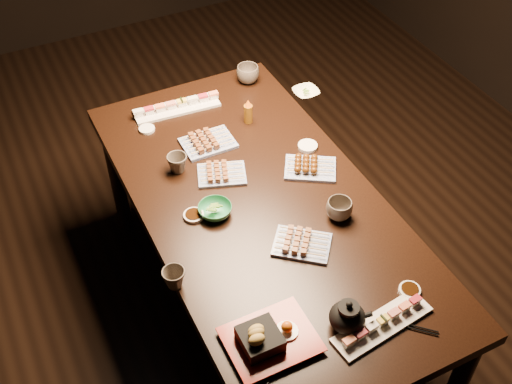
# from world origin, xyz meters

# --- Properties ---
(ground) EXTENTS (5.00, 5.00, 0.00)m
(ground) POSITION_xyz_m (0.00, 0.00, 0.00)
(ground) COLOR black
(ground) RESTS_ON ground
(dining_table) EXTENTS (1.29, 1.96, 0.75)m
(dining_table) POSITION_xyz_m (-0.17, -0.38, 0.38)
(dining_table) COLOR black
(dining_table) RESTS_ON ground
(sushi_platter_near) EXTENTS (0.38, 0.15, 0.04)m
(sushi_platter_near) POSITION_xyz_m (-0.07, -1.06, 0.77)
(sushi_platter_near) COLOR white
(sushi_platter_near) RESTS_ON dining_table
(sushi_platter_far) EXTENTS (0.40, 0.14, 0.05)m
(sushi_platter_far) POSITION_xyz_m (-0.25, 0.35, 0.77)
(sushi_platter_far) COLOR white
(sushi_platter_far) RESTS_ON dining_table
(yakitori_plate_center) EXTENTS (0.23, 0.20, 0.05)m
(yakitori_plate_center) POSITION_xyz_m (-0.25, -0.16, 0.77)
(yakitori_plate_center) COLOR #828EB6
(yakitori_plate_center) RESTS_ON dining_table
(yakitori_plate_right) EXTENTS (0.25, 0.25, 0.05)m
(yakitori_plate_right) POSITION_xyz_m (-0.14, -0.64, 0.78)
(yakitori_plate_right) COLOR #828EB6
(yakitori_plate_right) RESTS_ON dining_table
(yakitori_plate_left) EXTENTS (0.22, 0.16, 0.06)m
(yakitori_plate_left) POSITION_xyz_m (-0.22, 0.05, 0.78)
(yakitori_plate_left) COLOR #828EB6
(yakitori_plate_left) RESTS_ON dining_table
(tsukune_plate) EXTENTS (0.26, 0.24, 0.05)m
(tsukune_plate) POSITION_xyz_m (0.10, -0.29, 0.78)
(tsukune_plate) COLOR #828EB6
(tsukune_plate) RESTS_ON dining_table
(edamame_bowl_green) EXTENTS (0.17, 0.17, 0.04)m
(edamame_bowl_green) POSITION_xyz_m (-0.36, -0.35, 0.77)
(edamame_bowl_green) COLOR #2A804F
(edamame_bowl_green) RESTS_ON dining_table
(edamame_bowl_cream) EXTENTS (0.12, 0.12, 0.03)m
(edamame_bowl_cream) POSITION_xyz_m (0.34, 0.18, 0.76)
(edamame_bowl_cream) COLOR #F8F3CB
(edamame_bowl_cream) RESTS_ON dining_table
(tempura_tray) EXTENTS (0.29, 0.23, 0.11)m
(tempura_tray) POSITION_xyz_m (-0.43, -0.96, 0.80)
(tempura_tray) COLOR black
(tempura_tray) RESTS_ON dining_table
(teacup_near_left) EXTENTS (0.09, 0.09, 0.08)m
(teacup_near_left) POSITION_xyz_m (-0.62, -0.60, 0.79)
(teacup_near_left) COLOR #4E453C
(teacup_near_left) RESTS_ON dining_table
(teacup_mid_right) EXTENTS (0.14, 0.14, 0.08)m
(teacup_mid_right) POSITION_xyz_m (0.06, -0.57, 0.79)
(teacup_mid_right) COLOR #4E453C
(teacup_mid_right) RESTS_ON dining_table
(teacup_far_left) EXTENTS (0.09, 0.09, 0.08)m
(teacup_far_left) POSITION_xyz_m (-0.40, -0.05, 0.79)
(teacup_far_left) COLOR #4E453C
(teacup_far_left) RESTS_ON dining_table
(teacup_far_right) EXTENTS (0.14, 0.14, 0.09)m
(teacup_far_right) POSITION_xyz_m (0.15, 0.40, 0.79)
(teacup_far_right) COLOR #4E453C
(teacup_far_right) RESTS_ON dining_table
(teapot) EXTENTS (0.19, 0.19, 0.12)m
(teapot) POSITION_xyz_m (-0.18, -1.01, 0.81)
(teapot) COLOR black
(teapot) RESTS_ON dining_table
(condiment_bottle) EXTENTS (0.04, 0.04, 0.12)m
(condiment_bottle) POSITION_xyz_m (0.01, 0.12, 0.81)
(condiment_bottle) COLOR brown
(condiment_bottle) RESTS_ON dining_table
(sauce_dish_west) EXTENTS (0.11, 0.11, 0.01)m
(sauce_dish_west) POSITION_xyz_m (-0.44, -0.32, 0.76)
(sauce_dish_west) COLOR white
(sauce_dish_west) RESTS_ON dining_table
(sauce_dish_east) EXTENTS (0.12, 0.12, 0.01)m
(sauce_dish_east) POSITION_xyz_m (0.16, -0.16, 0.76)
(sauce_dish_east) COLOR white
(sauce_dish_east) RESTS_ON dining_table
(sauce_dish_se) EXTENTS (0.08, 0.08, 0.01)m
(sauce_dish_se) POSITION_xyz_m (0.09, -0.99, 0.76)
(sauce_dish_se) COLOR white
(sauce_dish_se) RESTS_ON dining_table
(sauce_dish_nw) EXTENTS (0.09, 0.09, 0.01)m
(sauce_dish_nw) POSITION_xyz_m (-0.42, 0.26, 0.76)
(sauce_dish_nw) COLOR white
(sauce_dish_nw) RESTS_ON dining_table
(chopsticks_se) EXTENTS (0.17, 0.17, 0.01)m
(chopsticks_se) POSITION_xyz_m (-0.01, -1.10, 0.75)
(chopsticks_se) COLOR black
(chopsticks_se) RESTS_ON dining_table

